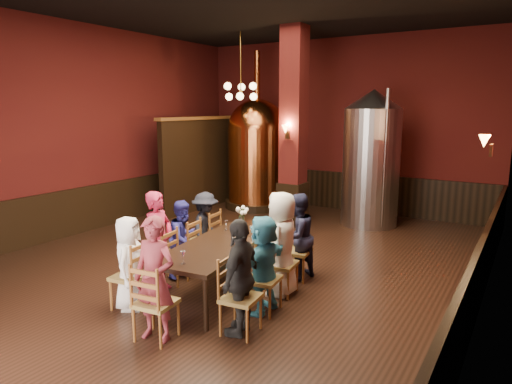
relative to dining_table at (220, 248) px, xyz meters
The scene contains 37 objects.
room 2.14m from the dining_table, 114.25° to the left, with size 10.00×10.02×4.50m.
wainscot_right 3.62m from the dining_table, 21.74° to the left, with size 0.08×9.90×1.00m, color black.
wainscot_back 6.33m from the dining_table, 95.47° to the left, with size 7.90×0.08×1.00m, color black.
wainscot_left 4.76m from the dining_table, 163.65° to the left, with size 0.08×9.90×1.00m, color black.
column 4.51m from the dining_table, 102.31° to the left, with size 0.58×0.58×4.50m, color #44120E.
partition 5.94m from the dining_table, 129.96° to the left, with size 0.22×3.50×2.40m, color black.
pendant_cluster 5.44m from the dining_table, 119.55° to the left, with size 0.90×0.90×1.70m, color #A57226, non-canonical shape.
sconce_wall 4.21m from the dining_table, 32.97° to the left, with size 0.20×0.20×0.36m, color black, non-canonical shape.
sconce_column 4.22m from the dining_table, 103.24° to the left, with size 0.20×0.20×0.36m, color black, non-canonical shape.
dining_table is the anchor object (origin of this frame).
chair_0 1.33m from the dining_table, 123.68° to the right, with size 0.46×0.46×0.92m, color brown, non-canonical shape.
person_0 1.31m from the dining_table, 123.68° to the right, with size 0.63×0.41×1.30m, color white.
chair_1 0.94m from the dining_table, 152.10° to the right, with size 0.46×0.46×0.92m, color brown, non-canonical shape.
person_1 0.91m from the dining_table, 152.10° to the right, with size 0.56×0.36×1.52m, color #9D1B39.
chair_2 0.94m from the dining_table, 165.46° to the left, with size 0.46×0.46×0.92m, color brown, non-canonical shape.
person_2 0.91m from the dining_table, 165.46° to the left, with size 0.61×0.30×1.26m, color navy.
chair_3 1.33m from the dining_table, 137.05° to the left, with size 0.46×0.46×0.92m, color brown, non-canonical shape.
person_3 1.31m from the dining_table, 137.05° to the left, with size 0.83×0.48×1.28m, color black.
chair_4 1.33m from the dining_table, 42.95° to the right, with size 0.46×0.46×0.92m, color brown, non-canonical shape.
person_4 1.31m from the dining_table, 42.95° to the right, with size 0.85×0.35×1.45m, color black.
chair_5 0.94m from the dining_table, 14.54° to the right, with size 0.46×0.46×0.92m, color brown, non-canonical shape.
person_5 0.91m from the dining_table, 14.54° to the right, with size 1.24×0.39×1.34m, color teal.
chair_6 0.94m from the dining_table, 27.90° to the left, with size 0.46×0.46×0.92m, color brown, non-canonical shape.
person_6 0.92m from the dining_table, 27.90° to the left, with size 0.75×0.49×1.54m, color silver.
chair_7 1.33m from the dining_table, 56.32° to the left, with size 0.46×0.46×0.92m, color brown, non-canonical shape.
person_7 1.31m from the dining_table, 56.32° to the left, with size 0.68×0.33×1.40m, color #1C1E39.
chair_8 1.57m from the dining_table, 83.32° to the right, with size 0.46×0.46×0.92m, color brown, non-canonical shape.
person_8 1.55m from the dining_table, 83.32° to the right, with size 0.55×0.36×1.50m, color maroon.
copper_kettle 5.99m from the dining_table, 116.02° to the left, with size 1.90×1.90×4.17m.
steel_vessel 5.19m from the dining_table, 82.86° to the left, with size 1.64×1.64×3.12m.
rose_vase 1.05m from the dining_table, 104.24° to the left, with size 0.21×0.21×0.36m.
wine_glass_0 0.37m from the dining_table, 66.70° to the left, with size 0.07×0.07×0.17m, color white, non-canonical shape.
wine_glass_1 0.25m from the dining_table, 24.99° to the left, with size 0.07×0.07×0.17m, color white, non-canonical shape.
wine_glass_2 0.74m from the dining_table, 117.42° to the left, with size 0.07×0.07×0.17m, color white, non-canonical shape.
wine_glass_3 0.61m from the dining_table, 70.07° to the left, with size 0.07×0.07×0.17m, color white, non-canonical shape.
wine_glass_4 0.38m from the dining_table, 17.59° to the right, with size 0.07×0.07×0.17m, color white, non-canonical shape.
wine_glass_5 0.98m from the dining_table, 82.97° to the right, with size 0.07×0.07×0.17m, color white, non-canonical shape.
Camera 1 is at (4.44, -6.57, 2.74)m, focal length 32.00 mm.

